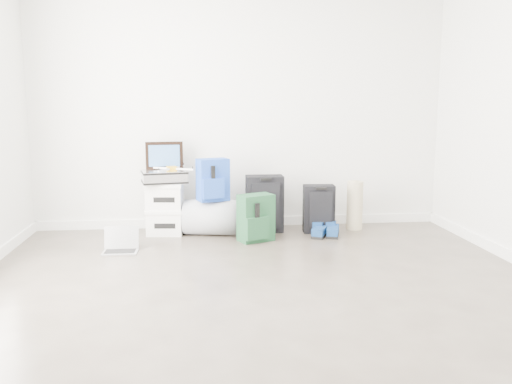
{
  "coord_description": "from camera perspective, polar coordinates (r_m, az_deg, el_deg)",
  "views": [
    {
      "loc": [
        -0.46,
        -3.47,
        1.38
      ],
      "look_at": [
        0.11,
        1.9,
        0.48
      ],
      "focal_mm": 38.0,
      "sensor_mm": 36.0,
      "label": 1
    }
  ],
  "objects": [
    {
      "name": "laptop",
      "position": [
        5.24,
        -14.05,
        -5.51
      ],
      "size": [
        0.32,
        0.23,
        0.23
      ],
      "rotation": [
        0.0,
        0.0,
        -0.01
      ],
      "color": "silver",
      "rests_on": "ground"
    },
    {
      "name": "blue_backpack",
      "position": [
        5.61,
        -4.56,
        1.2
      ],
      "size": [
        0.35,
        0.31,
        0.44
      ],
      "rotation": [
        0.0,
        0.0,
        0.32
      ],
      "color": "#182FA1",
      "rests_on": "duffel_bag"
    },
    {
      "name": "green_backpack",
      "position": [
        5.42,
        -0.01,
        -2.84
      ],
      "size": [
        0.39,
        0.35,
        0.47
      ],
      "rotation": [
        0.0,
        0.0,
        0.41
      ],
      "color": "#14381D",
      "rests_on": "ground"
    },
    {
      "name": "rolled_rug",
      "position": [
        6.02,
        10.34,
        -1.39
      ],
      "size": [
        0.17,
        0.17,
        0.53
      ],
      "primitive_type": "cylinder",
      "color": "tan",
      "rests_on": "ground"
    },
    {
      "name": "carry_on",
      "position": [
        5.82,
        6.63,
        -1.78
      ],
      "size": [
        0.34,
        0.23,
        0.51
      ],
      "rotation": [
        0.0,
        0.0,
        -0.06
      ],
      "color": "black",
      "rests_on": "ground"
    },
    {
      "name": "boxes_stack",
      "position": [
        5.78,
        -9.54,
        -1.71
      ],
      "size": [
        0.41,
        0.35,
        0.55
      ],
      "rotation": [
        0.0,
        0.0,
        -0.1
      ],
      "color": "white",
      "rests_on": "ground"
    },
    {
      "name": "room_envelope",
      "position": [
        3.53,
        1.49,
        14.96
      ],
      "size": [
        4.52,
        5.02,
        2.71
      ],
      "color": "silver",
      "rests_on": "ground"
    },
    {
      "name": "shoes",
      "position": [
        5.7,
        7.44,
        -4.14
      ],
      "size": [
        0.36,
        0.33,
        0.1
      ],
      "rotation": [
        0.0,
        0.0,
        -0.41
      ],
      "color": "black",
      "rests_on": "ground"
    },
    {
      "name": "ground",
      "position": [
        3.76,
        1.41,
        -12.12
      ],
      "size": [
        5.0,
        5.0,
        0.0
      ],
      "primitive_type": "plane",
      "color": "#3B332B",
      "rests_on": "ground"
    },
    {
      "name": "drone",
      "position": [
        5.69,
        -8.86,
        2.46
      ],
      "size": [
        0.46,
        0.46,
        0.05
      ],
      "rotation": [
        0.0,
        0.0,
        0.29
      ],
      "color": "gold",
      "rests_on": "briefcase"
    },
    {
      "name": "painting",
      "position": [
        5.8,
        -9.63,
        3.8
      ],
      "size": [
        0.39,
        0.07,
        0.29
      ],
      "rotation": [
        0.0,
        0.0,
        0.1
      ],
      "color": "black",
      "rests_on": "briefcase"
    },
    {
      "name": "duffel_bag",
      "position": [
        5.71,
        -4.52,
        -2.68
      ],
      "size": [
        0.66,
        0.48,
        0.37
      ],
      "primitive_type": "cylinder",
      "rotation": [
        0.0,
        1.57,
        -0.2
      ],
      "color": "gray",
      "rests_on": "ground"
    },
    {
      "name": "briefcase",
      "position": [
        5.73,
        -9.63,
        1.6
      ],
      "size": [
        0.5,
        0.4,
        0.13
      ],
      "primitive_type": "cube",
      "rotation": [
        0.0,
        0.0,
        0.18
      ],
      "color": "#B2B2B7",
      "rests_on": "boxes_stack"
    },
    {
      "name": "large_suitcase",
      "position": [
        5.81,
        0.91,
        -1.25
      ],
      "size": [
        0.39,
        0.26,
        0.61
      ],
      "rotation": [
        0.0,
        0.0,
        0.01
      ],
      "color": "black",
      "rests_on": "ground"
    }
  ]
}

